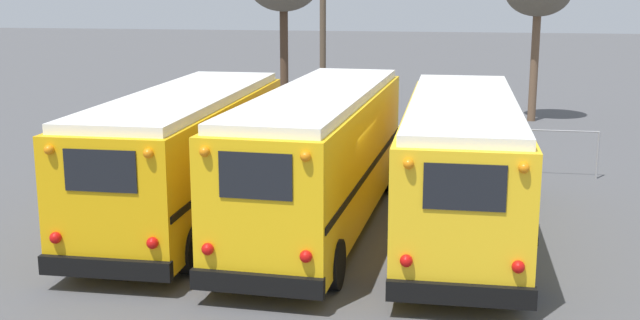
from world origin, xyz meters
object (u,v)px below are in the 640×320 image
school_bus_1 (320,155)px  utility_pole (323,29)px  school_bus_0 (187,152)px  school_bus_2 (461,163)px

school_bus_1 → utility_pole: (-2.06, 12.85, 2.14)m
school_bus_0 → utility_pole: bearing=84.9°
school_bus_0 → school_bus_2: 6.42m
school_bus_0 → school_bus_1: size_ratio=0.93×
school_bus_1 → school_bus_2: bearing=-1.6°
school_bus_2 → utility_pole: (-5.27, 12.94, 2.19)m
school_bus_0 → school_bus_2: school_bus_2 is taller
utility_pole → school_bus_0: bearing=-95.1°
school_bus_1 → utility_pole: size_ratio=1.40×
school_bus_0 → utility_pole: utility_pole is taller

